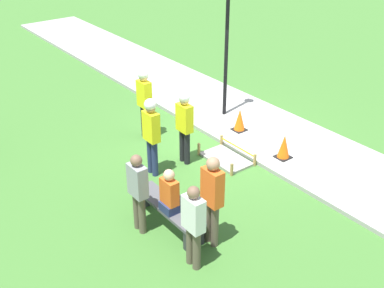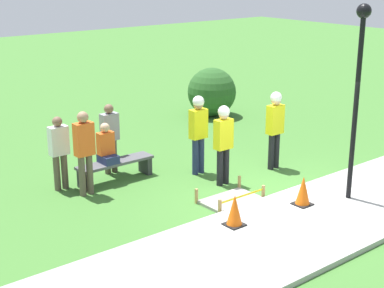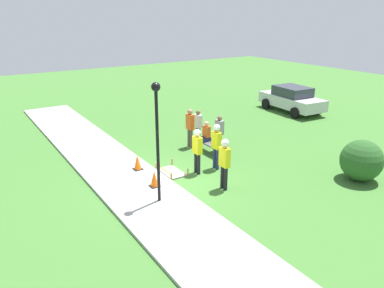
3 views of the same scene
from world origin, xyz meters
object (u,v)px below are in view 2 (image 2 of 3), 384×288
(worker_assistant, at_px, (198,127))
(worker_supervisor, at_px, (275,123))
(park_bench, at_px, (115,167))
(bystander_in_gray_shirt, at_px, (59,149))
(person_seated_on_bench, at_px, (106,147))
(worker_trainee, at_px, (223,138))
(lamppost_near, at_px, (359,75))
(traffic_cone_near_patch, at_px, (235,210))
(bystander_in_white_shirt, at_px, (110,135))
(traffic_cone_far_patch, at_px, (303,191))
(bystander_in_orange_shirt, at_px, (84,148))

(worker_assistant, bearing_deg, worker_supervisor, -27.70)
(park_bench, relative_size, bystander_in_gray_shirt, 1.12)
(person_seated_on_bench, height_order, worker_trainee, worker_trainee)
(lamppost_near, bearing_deg, bystander_in_gray_shirt, 134.20)
(traffic_cone_near_patch, height_order, bystander_in_white_shirt, bystander_in_white_shirt)
(traffic_cone_far_patch, xyz_separation_m, worker_assistant, (-0.28, 2.90, 0.72))
(traffic_cone_near_patch, relative_size, person_seated_on_bench, 0.67)
(bystander_in_orange_shirt, distance_m, bystander_in_gray_shirt, 0.69)
(person_seated_on_bench, bearing_deg, traffic_cone_far_patch, -59.50)
(worker_assistant, xyz_separation_m, worker_trainee, (-0.02, -0.88, -0.04))
(traffic_cone_near_patch, height_order, park_bench, traffic_cone_near_patch)
(traffic_cone_near_patch, bearing_deg, bystander_in_orange_shirt, 111.11)
(bystander_in_orange_shirt, bearing_deg, person_seated_on_bench, 26.57)
(park_bench, relative_size, worker_trainee, 1.01)
(park_bench, bearing_deg, traffic_cone_far_patch, -61.21)
(bystander_in_orange_shirt, xyz_separation_m, lamppost_near, (3.95, -3.72, 1.61))
(person_seated_on_bench, xyz_separation_m, bystander_in_gray_shirt, (-1.01, 0.25, 0.10))
(bystander_in_gray_shirt, height_order, lamppost_near, lamppost_near)
(worker_assistant, relative_size, lamppost_near, 0.48)
(worker_supervisor, bearing_deg, person_seated_on_bench, 154.43)
(worker_assistant, distance_m, bystander_in_gray_shirt, 3.13)
(lamppost_near, bearing_deg, worker_assistant, 111.78)
(traffic_cone_near_patch, xyz_separation_m, park_bench, (-0.33, 3.54, -0.06))
(worker_trainee, height_order, lamppost_near, lamppost_near)
(worker_assistant, bearing_deg, lamppost_near, -68.22)
(traffic_cone_near_patch, height_order, bystander_in_orange_shirt, bystander_in_orange_shirt)
(worker_assistant, bearing_deg, park_bench, 155.55)
(bystander_in_gray_shirt, bearing_deg, worker_supervisor, -23.17)
(person_seated_on_bench, height_order, lamppost_near, lamppost_near)
(worker_trainee, bearing_deg, worker_supervisor, 1.09)
(worker_supervisor, relative_size, worker_trainee, 1.04)
(worker_assistant, height_order, worker_trainee, worker_assistant)
(traffic_cone_far_patch, distance_m, bystander_in_white_shirt, 4.62)
(traffic_cone_near_patch, distance_m, bystander_in_orange_shirt, 3.52)
(park_bench, height_order, worker_supervisor, worker_supervisor)
(bystander_in_white_shirt, bearing_deg, lamppost_near, -58.02)
(traffic_cone_near_patch, xyz_separation_m, lamppost_near, (2.71, -0.50, 2.25))
(person_seated_on_bench, distance_m, bystander_in_orange_shirt, 0.85)
(traffic_cone_far_patch, distance_m, worker_assistant, 3.00)
(bystander_in_orange_shirt, distance_m, lamppost_near, 5.66)
(traffic_cone_near_patch, bearing_deg, lamppost_near, -10.39)
(traffic_cone_near_patch, distance_m, worker_assistant, 3.17)
(person_seated_on_bench, relative_size, bystander_in_orange_shirt, 0.49)
(bystander_in_orange_shirt, xyz_separation_m, bystander_in_gray_shirt, (-0.27, 0.62, -0.12))
(park_bench, relative_size, bystander_in_white_shirt, 1.10)
(park_bench, height_order, worker_assistant, worker_assistant)
(person_seated_on_bench, distance_m, worker_supervisor, 3.93)
(traffic_cone_far_patch, relative_size, bystander_in_white_shirt, 0.36)
(park_bench, xyz_separation_m, bystander_in_gray_shirt, (-1.18, 0.30, 0.58))
(worker_trainee, bearing_deg, traffic_cone_near_patch, -126.59)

